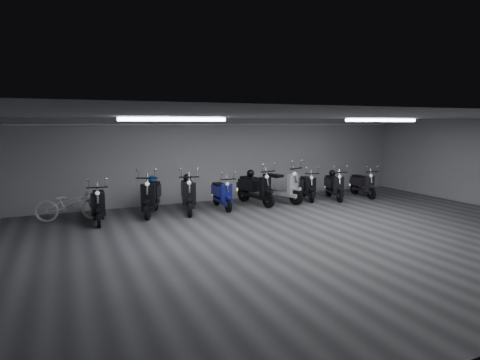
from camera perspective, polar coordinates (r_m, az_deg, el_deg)
name	(u,v)px	position (r m, az deg, el deg)	size (l,w,h in m)	color
floor	(310,235)	(9.73, 10.00, -7.84)	(14.00, 10.00, 0.01)	#3E3E41
ceiling	(313,117)	(9.36, 10.43, 8.95)	(14.00, 10.00, 0.01)	gray
back_wall	(230,160)	(13.84, -1.50, 2.95)	(14.00, 0.01, 2.80)	#9D9DA0
fluor_strip_left	(174,119)	(9.02, -9.50, 8.59)	(2.40, 0.18, 0.08)	white
fluor_strip_right	(382,120)	(12.03, 19.67, 8.09)	(2.40, 0.18, 0.08)	white
conduit	(230,124)	(13.71, -1.38, 8.00)	(0.05, 0.05, 13.60)	white
scooter_0	(98,199)	(11.29, -19.70, -2.57)	(0.58, 1.74, 1.29)	black
scooter_1	(151,190)	(11.80, -12.65, -1.45)	(0.65, 1.95, 1.45)	black
scooter_3	(188,189)	(11.95, -7.49, -1.26)	(0.64, 1.92, 1.43)	black
scooter_4	(222,189)	(12.38, -2.60, -1.31)	(0.56, 1.67, 1.24)	navy
scooter_5	(256,183)	(12.98, 2.25, -0.44)	(0.64, 1.93, 1.44)	black
scooter_6	(281,180)	(13.43, 5.86, -0.06)	(0.67, 2.00, 1.49)	silver
scooter_7	(308,182)	(14.03, 9.72, -0.34)	(0.55, 1.64, 1.22)	black
scooter_8	(334,181)	(14.27, 13.41, -0.21)	(0.57, 1.71, 1.27)	black
scooter_9	(363,180)	(15.08, 17.26, -0.04)	(0.54, 1.62, 1.21)	black
bicycle	(70,200)	(11.80, -23.27, -2.69)	(0.62, 1.76, 1.14)	white
helmet_0	(187,178)	(12.17, -7.60, 0.31)	(0.25, 0.25, 0.25)	black
helmet_1	(332,173)	(14.46, 13.13, 0.98)	(0.23, 0.23, 0.23)	black
helmet_2	(152,179)	(12.02, -12.48, 0.12)	(0.23, 0.23, 0.23)	navy
helmet_3	(250,173)	(13.14, 1.51, 0.97)	(0.25, 0.25, 0.25)	black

